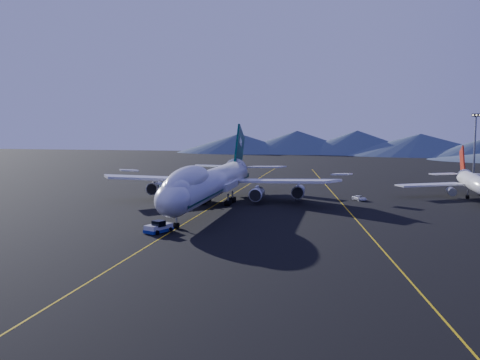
% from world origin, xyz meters
% --- Properties ---
extents(ground, '(500.00, 500.00, 0.00)m').
position_xyz_m(ground, '(0.00, 0.00, 0.00)').
color(ground, black).
rests_on(ground, ground).
extents(taxiway_line_main, '(0.25, 220.00, 0.01)m').
position_xyz_m(taxiway_line_main, '(0.00, 0.00, 0.01)').
color(taxiway_line_main, gold).
rests_on(taxiway_line_main, ground).
extents(taxiway_line_side, '(28.08, 198.09, 0.01)m').
position_xyz_m(taxiway_line_side, '(30.00, 10.00, 0.01)').
color(taxiway_line_side, gold).
rests_on(taxiway_line_side, ground).
extents(boeing_747, '(59.62, 72.43, 19.37)m').
position_xyz_m(boeing_747, '(0.00, 0.03, 5.81)').
color(boeing_747, silver).
rests_on(boeing_747, ground).
extents(pushback_tug, '(4.50, 5.81, 2.26)m').
position_xyz_m(pushback_tug, '(-2.03, -30.52, 0.71)').
color(pushback_tug, silver).
rests_on(pushback_tug, ground).
extents(second_jet, '(40.90, 46.20, 13.15)m').
position_xyz_m(second_jet, '(63.83, 25.74, 3.98)').
color(second_jet, silver).
rests_on(second_jet, ground).
extents(service_van, '(4.09, 4.96, 1.26)m').
position_xyz_m(service_van, '(34.04, 17.58, 0.63)').
color(service_van, white).
rests_on(service_van, ground).
extents(floodlight_mast, '(2.82, 2.11, 22.82)m').
position_xyz_m(floodlight_mast, '(73.36, 74.51, 11.56)').
color(floodlight_mast, black).
rests_on(floodlight_mast, ground).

